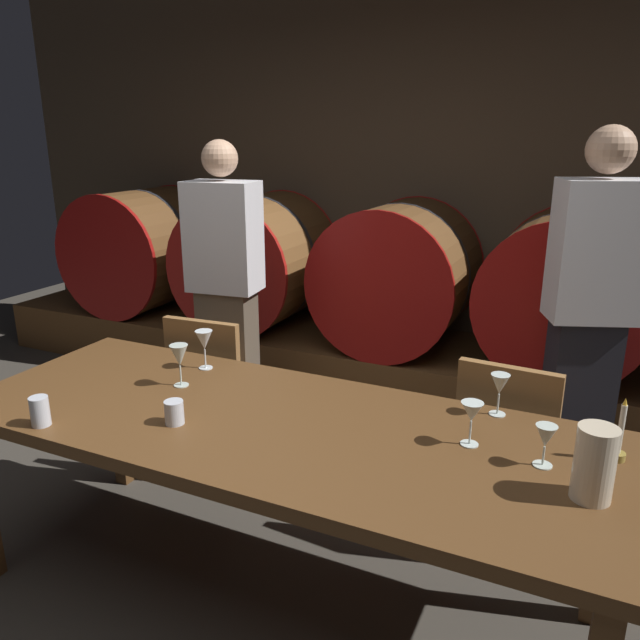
{
  "coord_description": "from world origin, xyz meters",
  "views": [
    {
      "loc": [
        1.21,
        -1.51,
        1.76
      ],
      "look_at": [
        0.12,
        0.82,
        0.96
      ],
      "focal_mm": 34.58,
      "sensor_mm": 36.0,
      "label": 1
    }
  ],
  "objects_px": {
    "wine_barrel_far_left": "(143,250)",
    "cup_left": "(40,411)",
    "candle_center": "(619,443)",
    "chair_right": "(508,446)",
    "dining_table": "(273,437)",
    "wine_glass_left": "(179,356)",
    "wine_barrel_right": "(566,292)",
    "guest_right": "(588,317)",
    "cup_right": "(174,412)",
    "wine_barrel_center": "(398,275)",
    "wine_glass_far_left": "(204,341)",
    "wine_glass_center": "(472,413)",
    "wine_glass_right": "(500,386)",
    "chair_left": "(215,387)",
    "guest_left": "(226,295)",
    "wine_barrel_left": "(257,261)",
    "pitcher": "(594,464)",
    "wine_glass_far_right": "(546,438)"
  },
  "relations": [
    {
      "from": "wine_barrel_center",
      "to": "wine_barrel_right",
      "type": "height_order",
      "value": "same"
    },
    {
      "from": "guest_left",
      "to": "chair_left",
      "type": "bearing_deg",
      "value": 105.87
    },
    {
      "from": "candle_center",
      "to": "wine_barrel_right",
      "type": "bearing_deg",
      "value": 98.83
    },
    {
      "from": "wine_barrel_far_left",
      "to": "cup_right",
      "type": "relative_size",
      "value": 11.16
    },
    {
      "from": "chair_right",
      "to": "wine_glass_right",
      "type": "xyz_separation_m",
      "value": [
        -0.02,
        -0.3,
        0.39
      ]
    },
    {
      "from": "dining_table",
      "to": "wine_glass_center",
      "type": "distance_m",
      "value": 0.71
    },
    {
      "from": "chair_right",
      "to": "dining_table",
      "type": "bearing_deg",
      "value": 46.67
    },
    {
      "from": "wine_glass_center",
      "to": "wine_glass_right",
      "type": "distance_m",
      "value": 0.27
    },
    {
      "from": "cup_right",
      "to": "wine_glass_left",
      "type": "bearing_deg",
      "value": 123.5
    },
    {
      "from": "wine_glass_center",
      "to": "candle_center",
      "type": "bearing_deg",
      "value": 12.7
    },
    {
      "from": "candle_center",
      "to": "dining_table",
      "type": "bearing_deg",
      "value": -169.06
    },
    {
      "from": "dining_table",
      "to": "chair_right",
      "type": "height_order",
      "value": "chair_right"
    },
    {
      "from": "wine_glass_center",
      "to": "wine_glass_far_right",
      "type": "distance_m",
      "value": 0.24
    },
    {
      "from": "chair_left",
      "to": "wine_glass_right",
      "type": "distance_m",
      "value": 1.52
    },
    {
      "from": "wine_barrel_left",
      "to": "wine_barrel_center",
      "type": "height_order",
      "value": "same"
    },
    {
      "from": "chair_left",
      "to": "pitcher",
      "type": "relative_size",
      "value": 4.01
    },
    {
      "from": "wine_barrel_left",
      "to": "wine_glass_far_left",
      "type": "xyz_separation_m",
      "value": [
        0.79,
        -1.78,
        0.05
      ]
    },
    {
      "from": "wine_barrel_far_left",
      "to": "wine_barrel_left",
      "type": "distance_m",
      "value": 1.06
    },
    {
      "from": "chair_left",
      "to": "cup_right",
      "type": "relative_size",
      "value": 10.26
    },
    {
      "from": "candle_center",
      "to": "cup_left",
      "type": "distance_m",
      "value": 1.93
    },
    {
      "from": "dining_table",
      "to": "guest_left",
      "type": "relative_size",
      "value": 1.4
    },
    {
      "from": "wine_barrel_far_left",
      "to": "cup_left",
      "type": "xyz_separation_m",
      "value": [
        1.64,
        -2.47,
        -0.02
      ]
    },
    {
      "from": "dining_table",
      "to": "wine_glass_left",
      "type": "bearing_deg",
      "value": 166.96
    },
    {
      "from": "guest_right",
      "to": "wine_glass_left",
      "type": "bearing_deg",
      "value": 17.9
    },
    {
      "from": "wine_barrel_far_left",
      "to": "wine_glass_left",
      "type": "relative_size",
      "value": 5.49
    },
    {
      "from": "wine_glass_far_left",
      "to": "wine_glass_far_right",
      "type": "distance_m",
      "value": 1.44
    },
    {
      "from": "chair_right",
      "to": "pitcher",
      "type": "bearing_deg",
      "value": 116.79
    },
    {
      "from": "guest_right",
      "to": "cup_left",
      "type": "relative_size",
      "value": 16.72
    },
    {
      "from": "chair_right",
      "to": "cup_left",
      "type": "height_order",
      "value": "chair_right"
    },
    {
      "from": "wine_barrel_far_left",
      "to": "cup_right",
      "type": "bearing_deg",
      "value": -47.67
    },
    {
      "from": "wine_barrel_center",
      "to": "wine_glass_left",
      "type": "bearing_deg",
      "value": -97.84
    },
    {
      "from": "wine_barrel_center",
      "to": "candle_center",
      "type": "distance_m",
      "value": 2.3
    },
    {
      "from": "wine_barrel_left",
      "to": "wine_barrel_center",
      "type": "distance_m",
      "value": 1.08
    },
    {
      "from": "wine_barrel_far_left",
      "to": "guest_left",
      "type": "relative_size",
      "value": 0.56
    },
    {
      "from": "wine_barrel_right",
      "to": "wine_glass_right",
      "type": "bearing_deg",
      "value": -93.52
    },
    {
      "from": "guest_left",
      "to": "pitcher",
      "type": "xyz_separation_m",
      "value": [
        1.93,
        -1.1,
        -0.0
      ]
    },
    {
      "from": "wine_barrel_left",
      "to": "wine_glass_far_right",
      "type": "xyz_separation_m",
      "value": [
        2.21,
        -2.01,
        0.02
      ]
    },
    {
      "from": "wine_barrel_center",
      "to": "wine_glass_far_left",
      "type": "xyz_separation_m",
      "value": [
        -0.29,
        -1.78,
        0.05
      ]
    },
    {
      "from": "guest_right",
      "to": "candle_center",
      "type": "distance_m",
      "value": 1.09
    },
    {
      "from": "chair_left",
      "to": "cup_left",
      "type": "bearing_deg",
      "value": 86.2
    },
    {
      "from": "wine_barrel_right",
      "to": "chair_left",
      "type": "height_order",
      "value": "wine_barrel_right"
    },
    {
      "from": "wine_glass_center",
      "to": "guest_right",
      "type": "bearing_deg",
      "value": 75.89
    },
    {
      "from": "candle_center",
      "to": "guest_right",
      "type": "bearing_deg",
      "value": 97.73
    },
    {
      "from": "cup_left",
      "to": "candle_center",
      "type": "bearing_deg",
      "value": 17.99
    },
    {
      "from": "wine_barrel_right",
      "to": "chair_right",
      "type": "distance_m",
      "value": 1.45
    },
    {
      "from": "wine_barrel_center",
      "to": "wine_glass_far_left",
      "type": "height_order",
      "value": "wine_barrel_center"
    },
    {
      "from": "guest_right",
      "to": "cup_right",
      "type": "xyz_separation_m",
      "value": [
        -1.27,
        -1.46,
        -0.11
      ]
    },
    {
      "from": "wine_glass_far_right",
      "to": "candle_center",
      "type": "bearing_deg",
      "value": 33.47
    },
    {
      "from": "wine_barrel_left",
      "to": "wine_glass_right",
      "type": "xyz_separation_m",
      "value": [
        2.02,
        -1.71,
        0.04
      ]
    },
    {
      "from": "chair_left",
      "to": "guest_left",
      "type": "relative_size",
      "value": 0.51
    }
  ]
}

